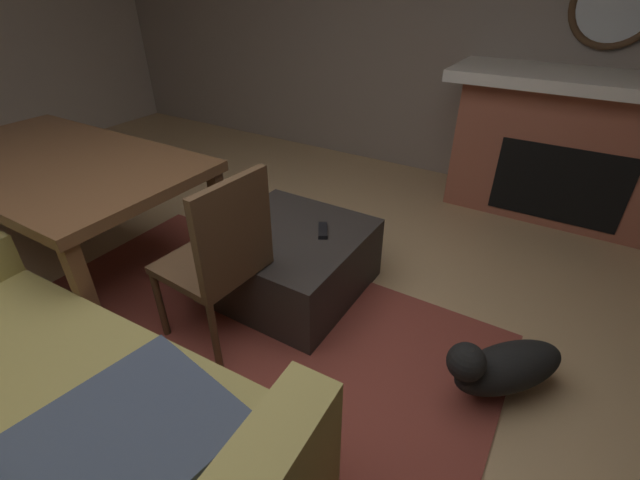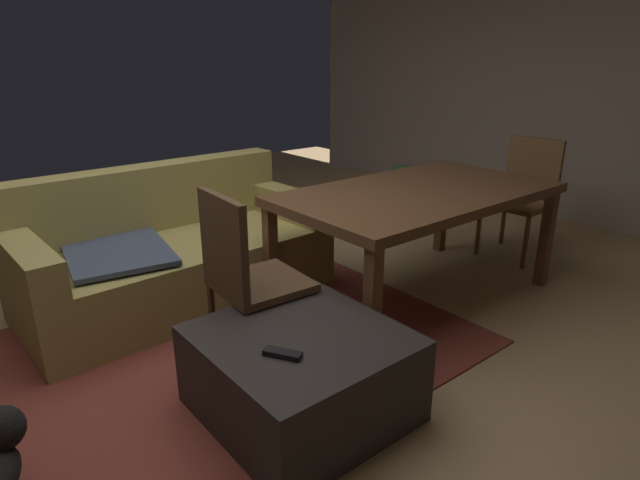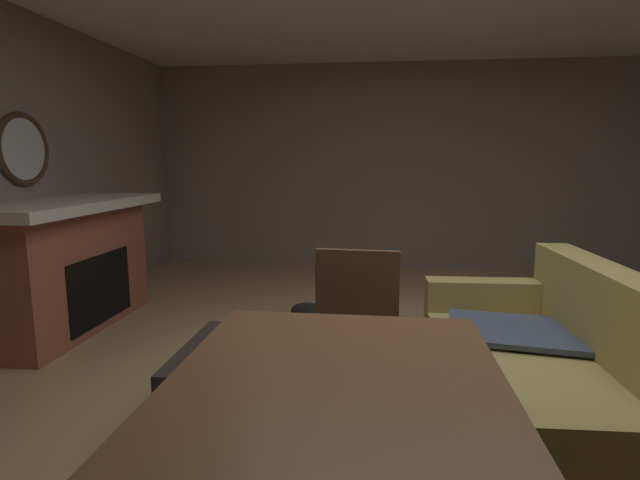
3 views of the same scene
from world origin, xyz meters
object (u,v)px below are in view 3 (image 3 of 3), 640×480
Objects in this scene: dining_table at (327,453)px; ottoman_coffee_table at (261,384)px; couch at (555,386)px; tv_remote at (250,334)px; small_dog at (318,317)px; fireplace at (66,265)px; dining_chair_west at (354,332)px; round_wall_mirror at (23,149)px.

ottoman_coffee_table is at bearing -159.59° from dining_table.
couch reaches higher than dining_table.
small_dog is (-1.09, 0.25, -0.24)m from tv_remote.
fireplace reaches higher than dining_chair_west.
dining_chair_west reaches higher than ottoman_coffee_table.
small_dog is at bearing -164.91° from dining_chair_west.
tv_remote is 0.29× the size of small_dog.
tv_remote is at bearing -158.36° from dining_table.
round_wall_mirror is 2.69m from small_dog.
couch is 2.10× the size of dining_chair_west.
ottoman_coffee_table reaches higher than small_dog.
couch is at bearing 87.51° from dining_chair_west.
fireplace reaches higher than tv_remote.
dining_chair_west is at bearing -92.49° from couch.
tv_remote is (-0.17, -0.10, 0.21)m from ottoman_coffee_table.
round_wall_mirror is at bearing -89.63° from small_dog.
couch is 1.49m from ottoman_coffee_table.
fireplace reaches higher than dining_table.
small_dog is at bearing 90.42° from fireplace.
small_dog is (-0.02, 2.36, -1.30)m from round_wall_mirror.
fireplace is 2.73m from dining_chair_west.
tv_remote is at bearing 63.04° from round_wall_mirror.
dining_table is 1.31m from dining_chair_west.
tv_remote is 1.63m from dining_table.
small_dog is at bearing 90.37° from round_wall_mirror.
small_dog is (-1.33, -1.33, -0.13)m from couch.
couch reaches higher than tv_remote.
round_wall_mirror is 3.66× the size of tv_remote.
dining_chair_west is at bearing 179.75° from dining_table.
dining_table reaches higher than small_dog.
dining_table reaches higher than tv_remote.
fireplace is 2.19× the size of ottoman_coffee_table.
ottoman_coffee_table is 0.29m from tv_remote.
dining_table is at bearing -38.11° from couch.
small_dog is (-1.25, 0.15, -0.02)m from ottoman_coffee_table.
ottoman_coffee_table is (1.24, 2.20, -1.27)m from round_wall_mirror.
fireplace is at bearing -89.58° from small_dog.
round_wall_mirror is at bearing -119.31° from ottoman_coffee_table.
dining_table is at bearing 7.52° from small_dog.
couch is 1.64m from dining_table.
ottoman_coffee_table is 1.51× the size of small_dog.
fireplace is 1.02× the size of dining_table.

